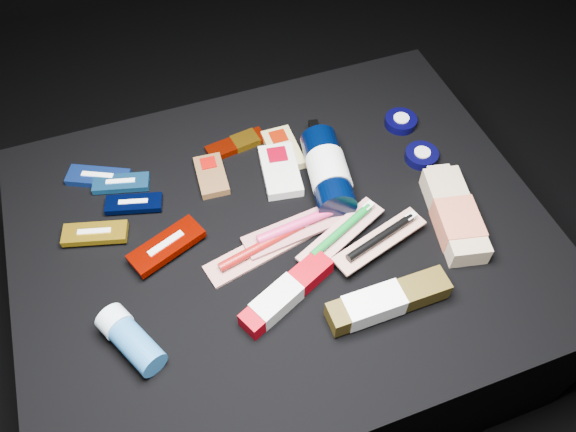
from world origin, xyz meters
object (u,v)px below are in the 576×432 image
object	(u,v)px
lotion_bottle	(328,171)
bodywash_bottle	(455,216)
deodorant_stick	(131,339)
toothpaste_carton_red	(284,296)

from	to	relation	value
lotion_bottle	bodywash_bottle	world-z (taller)	lotion_bottle
lotion_bottle	bodywash_bottle	bearing A→B (deg)	-32.32
deodorant_stick	toothpaste_carton_red	world-z (taller)	deodorant_stick
lotion_bottle	deodorant_stick	xyz separation A→B (m)	(-0.42, -0.21, -0.01)
bodywash_bottle	deodorant_stick	world-z (taller)	deodorant_stick
lotion_bottle	deodorant_stick	distance (m)	0.47
lotion_bottle	deodorant_stick	size ratio (longest dim) A/B	1.82
lotion_bottle	bodywash_bottle	distance (m)	0.25
deodorant_stick	lotion_bottle	bearing A→B (deg)	0.06
lotion_bottle	deodorant_stick	bearing A→B (deg)	-143.73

